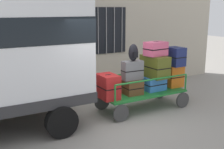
{
  "coord_description": "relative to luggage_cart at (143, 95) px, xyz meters",
  "views": [
    {
      "loc": [
        -3.29,
        -5.79,
        2.71
      ],
      "look_at": [
        0.17,
        0.21,
        1.08
      ],
      "focal_mm": 45.32,
      "sensor_mm": 36.0,
      "label": 1
    }
  ],
  "objects": [
    {
      "name": "ground_plane",
      "position": [
        -1.15,
        -0.21,
        -0.39
      ],
      "size": [
        40.0,
        40.0,
        0.0
      ],
      "primitive_type": "plane",
      "color": "gray"
    },
    {
      "name": "suitcase_midleft_middle",
      "position": [
        -0.37,
        -0.01,
        0.74
      ],
      "size": [
        0.57,
        0.29,
        0.51
      ],
      "color": "slate",
      "rests_on": "suitcase_midleft_bottom"
    },
    {
      "name": "cart_railing",
      "position": [
        0.0,
        -0.0,
        0.48
      ],
      "size": [
        2.33,
        0.91,
        0.47
      ],
      "color": "#1E722D",
      "rests_on": "luggage_cart"
    },
    {
      "name": "suitcase_midright_middle",
      "position": [
        1.1,
        -0.02,
        0.98
      ],
      "size": [
        0.42,
        0.5,
        0.54
      ],
      "color": "navy",
      "rests_on": "suitcase_midright_bottom"
    },
    {
      "name": "suitcase_center_top",
      "position": [
        0.37,
        -0.03,
        1.26
      ],
      "size": [
        0.62,
        0.45,
        0.38
      ],
      "color": "#CC4C72",
      "rests_on": "suitcase_center_middle"
    },
    {
      "name": "suitcase_midleft_bottom",
      "position": [
        -0.37,
        -0.0,
        0.29
      ],
      "size": [
        0.48,
        0.5,
        0.39
      ],
      "color": "brown",
      "rests_on": "luggage_cart"
    },
    {
      "name": "suitcase_midright_bottom",
      "position": [
        1.1,
        0.03,
        0.4
      ],
      "size": [
        0.5,
        0.48,
        0.62
      ],
      "color": "orange",
      "rests_on": "luggage_cart"
    },
    {
      "name": "luggage_cart",
      "position": [
        0.0,
        0.0,
        0.0
      ],
      "size": [
        2.45,
        1.05,
        0.48
      ],
      "color": "#1E722D",
      "rests_on": "ground"
    },
    {
      "name": "suitcase_center_middle",
      "position": [
        0.37,
        -0.01,
        0.77
      ],
      "size": [
        0.47,
        0.82,
        0.6
      ],
      "color": "#4C5119",
      "rests_on": "suitcase_center_bottom"
    },
    {
      "name": "suitcase_center_bottom",
      "position": [
        0.37,
        0.04,
        0.28
      ],
      "size": [
        0.62,
        0.53,
        0.38
      ],
      "color": "#3372C6",
      "rests_on": "luggage_cart"
    },
    {
      "name": "backpack",
      "position": [
        -0.37,
        -0.05,
        1.21
      ],
      "size": [
        0.27,
        0.22,
        0.44
      ],
      "color": "black",
      "rests_on": "suitcase_midleft_middle"
    },
    {
      "name": "suitcase_left_bottom",
      "position": [
        -1.1,
        -0.01,
        0.4
      ],
      "size": [
        0.43,
        0.63,
        0.62
      ],
      "color": "#B21E1E",
      "rests_on": "luggage_cart"
    },
    {
      "name": "building_wall",
      "position": [
        -1.15,
        2.34,
        2.11
      ],
      "size": [
        12.0,
        0.38,
        5.0
      ],
      "color": "#BCB29E",
      "rests_on": "ground"
    }
  ]
}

